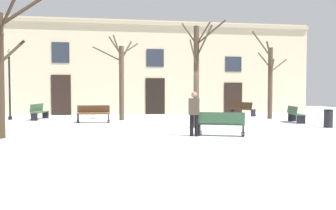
{
  "coord_description": "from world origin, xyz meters",
  "views": [
    {
      "loc": [
        -2.58,
        -14.34,
        1.68
      ],
      "look_at": [
        0.0,
        1.9,
        0.97
      ],
      "focal_mm": 36.67,
      "sensor_mm": 36.0,
      "label": 1
    }
  ],
  "objects_px": {
    "bench_near_lamp": "(93,114)",
    "bench_near_center_tree": "(242,109)",
    "tree_left_of_center": "(270,79)",
    "bench_facing_shops": "(295,114)",
    "person_by_shop_door": "(194,112)",
    "bench_by_litter_bin": "(221,124)",
    "bench_back_to_back_right": "(39,111)",
    "tree_right_of_center": "(121,78)",
    "tree_center": "(197,73)",
    "streetlamp": "(9,77)",
    "litter_bin": "(328,118)"
  },
  "relations": [
    {
      "from": "bench_near_lamp",
      "to": "bench_near_center_tree",
      "type": "distance_m",
      "value": 9.97
    },
    {
      "from": "bench_facing_shops",
      "to": "streetlamp",
      "type": "bearing_deg",
      "value": 87.2
    },
    {
      "from": "tree_left_of_center",
      "to": "bench_near_lamp",
      "type": "relative_size",
      "value": 3.0
    },
    {
      "from": "bench_by_litter_bin",
      "to": "bench_back_to_back_right",
      "type": "distance_m",
      "value": 11.73
    },
    {
      "from": "streetlamp",
      "to": "person_by_shop_door",
      "type": "distance_m",
      "value": 12.25
    },
    {
      "from": "tree_right_of_center",
      "to": "person_by_shop_door",
      "type": "height_order",
      "value": "tree_right_of_center"
    },
    {
      "from": "bench_facing_shops",
      "to": "bench_back_to_back_right",
      "type": "height_order",
      "value": "bench_back_to_back_right"
    },
    {
      "from": "bench_near_center_tree",
      "to": "tree_center",
      "type": "bearing_deg",
      "value": 115.29
    },
    {
      "from": "tree_center",
      "to": "bench_facing_shops",
      "type": "distance_m",
      "value": 6.25
    },
    {
      "from": "bench_facing_shops",
      "to": "person_by_shop_door",
      "type": "xyz_separation_m",
      "value": [
        -6.47,
        -4.41,
        0.47
      ]
    },
    {
      "from": "tree_right_of_center",
      "to": "bench_back_to_back_right",
      "type": "xyz_separation_m",
      "value": [
        -4.66,
        1.17,
        -1.88
      ]
    },
    {
      "from": "tree_center",
      "to": "tree_left_of_center",
      "type": "bearing_deg",
      "value": 36.65
    },
    {
      "from": "bench_by_litter_bin",
      "to": "tree_left_of_center",
      "type": "bearing_deg",
      "value": -105.63
    },
    {
      "from": "tree_right_of_center",
      "to": "bench_facing_shops",
      "type": "bearing_deg",
      "value": -17.23
    },
    {
      "from": "tree_center",
      "to": "person_by_shop_door",
      "type": "xyz_separation_m",
      "value": [
        -0.78,
        -2.77,
        -1.55
      ]
    },
    {
      "from": "tree_right_of_center",
      "to": "streetlamp",
      "type": "height_order",
      "value": "tree_right_of_center"
    },
    {
      "from": "tree_left_of_center",
      "to": "litter_bin",
      "type": "xyz_separation_m",
      "value": [
        0.47,
        -4.89,
        -1.91
      ]
    },
    {
      "from": "bench_facing_shops",
      "to": "bench_back_to_back_right",
      "type": "bearing_deg",
      "value": 85.98
    },
    {
      "from": "tree_center",
      "to": "bench_back_to_back_right",
      "type": "xyz_separation_m",
      "value": [
        -7.91,
        5.58,
        -1.98
      ]
    },
    {
      "from": "tree_left_of_center",
      "to": "bench_back_to_back_right",
      "type": "xyz_separation_m",
      "value": [
        -13.31,
        1.56,
        -1.86
      ]
    },
    {
      "from": "tree_left_of_center",
      "to": "bench_back_to_back_right",
      "type": "height_order",
      "value": "tree_left_of_center"
    },
    {
      "from": "bench_facing_shops",
      "to": "person_by_shop_door",
      "type": "bearing_deg",
      "value": 136.43
    },
    {
      "from": "streetlamp",
      "to": "bench_facing_shops",
      "type": "height_order",
      "value": "streetlamp"
    },
    {
      "from": "tree_right_of_center",
      "to": "bench_facing_shops",
      "type": "distance_m",
      "value": 9.55
    },
    {
      "from": "tree_left_of_center",
      "to": "bench_near_lamp",
      "type": "distance_m",
      "value": 10.32
    },
    {
      "from": "bench_back_to_back_right",
      "to": "bench_by_litter_bin",
      "type": "bearing_deg",
      "value": -125.36
    },
    {
      "from": "tree_left_of_center",
      "to": "tree_right_of_center",
      "type": "relative_size",
      "value": 1.1
    },
    {
      "from": "litter_bin",
      "to": "bench_near_lamp",
      "type": "bearing_deg",
      "value": 159.21
    },
    {
      "from": "tree_left_of_center",
      "to": "bench_near_lamp",
      "type": "height_order",
      "value": "tree_left_of_center"
    },
    {
      "from": "tree_left_of_center",
      "to": "streetlamp",
      "type": "distance_m",
      "value": 15.0
    },
    {
      "from": "streetlamp",
      "to": "tree_center",
      "type": "bearing_deg",
      "value": -30.94
    },
    {
      "from": "tree_right_of_center",
      "to": "bench_near_lamp",
      "type": "distance_m",
      "value": 2.7
    },
    {
      "from": "tree_right_of_center",
      "to": "tree_left_of_center",
      "type": "bearing_deg",
      "value": -2.61
    },
    {
      "from": "tree_center",
      "to": "tree_left_of_center",
      "type": "xyz_separation_m",
      "value": [
        5.4,
        4.02,
        -0.12
      ]
    },
    {
      "from": "tree_center",
      "to": "bench_by_litter_bin",
      "type": "bearing_deg",
      "value": -86.2
    },
    {
      "from": "tree_center",
      "to": "bench_facing_shops",
      "type": "xyz_separation_m",
      "value": [
        5.69,
        1.65,
        -2.01
      ]
    },
    {
      "from": "bench_near_center_tree",
      "to": "streetlamp",
      "type": "bearing_deg",
      "value": 64.2
    },
    {
      "from": "bench_near_lamp",
      "to": "bench_facing_shops",
      "type": "bearing_deg",
      "value": -8.73
    },
    {
      "from": "tree_right_of_center",
      "to": "bench_near_center_tree",
      "type": "bearing_deg",
      "value": 15.05
    },
    {
      "from": "tree_center",
      "to": "streetlamp",
      "type": "distance_m",
      "value": 11.08
    },
    {
      "from": "person_by_shop_door",
      "to": "litter_bin",
      "type": "bearing_deg",
      "value": -142.2
    },
    {
      "from": "tree_left_of_center",
      "to": "tree_right_of_center",
      "type": "distance_m",
      "value": 8.66
    },
    {
      "from": "tree_right_of_center",
      "to": "litter_bin",
      "type": "relative_size",
      "value": 5.71
    },
    {
      "from": "tree_left_of_center",
      "to": "bench_facing_shops",
      "type": "bearing_deg",
      "value": -83.17
    },
    {
      "from": "tree_right_of_center",
      "to": "bench_by_litter_bin",
      "type": "distance_m",
      "value": 8.3
    },
    {
      "from": "streetlamp",
      "to": "litter_bin",
      "type": "bearing_deg",
      "value": -23.14
    },
    {
      "from": "tree_right_of_center",
      "to": "streetlamp",
      "type": "distance_m",
      "value": 6.39
    },
    {
      "from": "tree_right_of_center",
      "to": "bench_facing_shops",
      "type": "height_order",
      "value": "tree_right_of_center"
    },
    {
      "from": "bench_back_to_back_right",
      "to": "bench_near_center_tree",
      "type": "height_order",
      "value": "same"
    },
    {
      "from": "bench_facing_shops",
      "to": "bench_back_to_back_right",
      "type": "relative_size",
      "value": 0.92
    }
  ]
}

